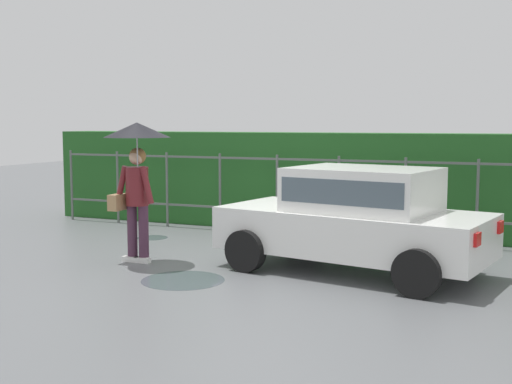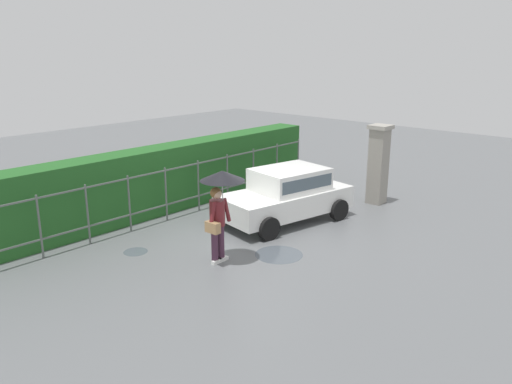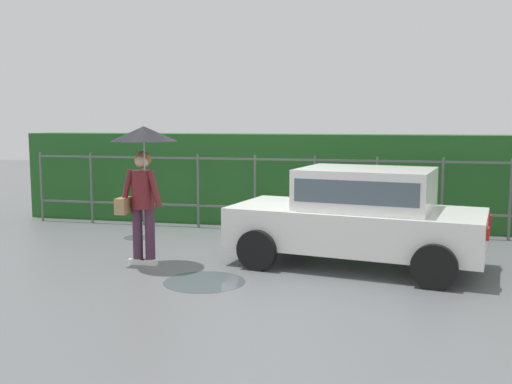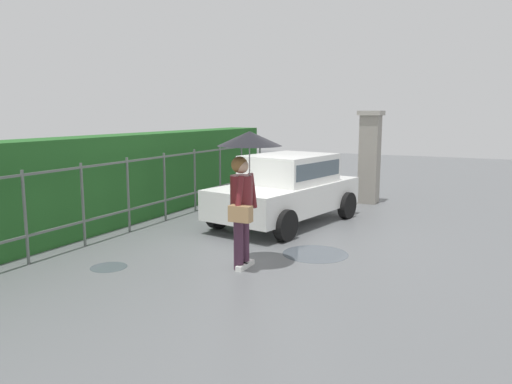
% 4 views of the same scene
% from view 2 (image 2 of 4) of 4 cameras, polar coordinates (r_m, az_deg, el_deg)
% --- Properties ---
extents(ground_plane, '(40.00, 40.00, 0.00)m').
position_cam_2_polar(ground_plane, '(13.13, -0.30, -4.92)').
color(ground_plane, slate).
extents(car, '(3.94, 2.39, 1.48)m').
position_cam_2_polar(car, '(14.03, 3.45, -0.11)').
color(car, white).
rests_on(car, ground).
extents(pedestrian, '(0.98, 0.98, 2.10)m').
position_cam_2_polar(pedestrian, '(11.12, -4.02, -0.30)').
color(pedestrian, '#47283D').
rests_on(pedestrian, ground).
extents(gate_pillar, '(0.60, 0.60, 2.42)m').
position_cam_2_polar(gate_pillar, '(15.99, 13.45, 3.09)').
color(gate_pillar, gray).
rests_on(gate_pillar, ground).
extents(fence_section, '(10.78, 0.05, 1.50)m').
position_cam_2_polar(fence_section, '(14.63, -8.17, 0.51)').
color(fence_section, '#59605B').
rests_on(fence_section, ground).
extents(hedge_row, '(11.73, 0.90, 1.90)m').
position_cam_2_polar(hedge_row, '(15.21, -10.15, 1.50)').
color(hedge_row, '#235B23').
rests_on(hedge_row, ground).
extents(puddle_near, '(1.12, 1.12, 0.00)m').
position_cam_2_polar(puddle_near, '(12.00, 2.55, -6.96)').
color(puddle_near, '#4C545B').
rests_on(puddle_near, ground).
extents(puddle_far, '(0.57, 0.57, 0.00)m').
position_cam_2_polar(puddle_far, '(12.48, -13.26, -6.48)').
color(puddle_far, '#4C545B').
rests_on(puddle_far, ground).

